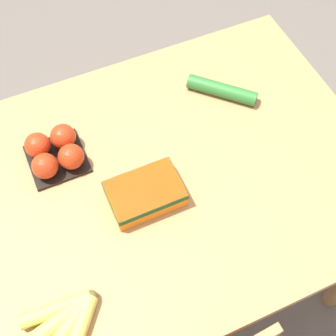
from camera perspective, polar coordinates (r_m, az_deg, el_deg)
ground_plane at (r=2.02m, az=-0.00°, el=-11.81°), size 12.00×12.00×0.00m
dining_table at (r=1.42m, az=-0.00°, el=-2.88°), size 1.21×0.92×0.76m
banana_bunch at (r=1.18m, az=-12.24°, el=-17.81°), size 0.19×0.18×0.04m
tomato_pack at (r=1.36m, az=-13.66°, el=1.90°), size 0.16×0.16×0.08m
carrot_bag at (r=1.26m, az=-2.80°, el=-3.03°), size 0.20×0.13×0.06m
cucumber_near at (r=1.49m, az=6.59°, el=9.41°), size 0.19×0.19×0.05m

